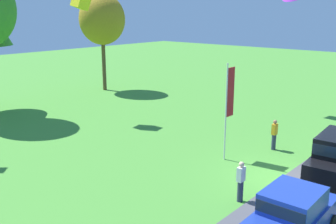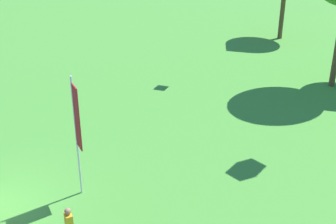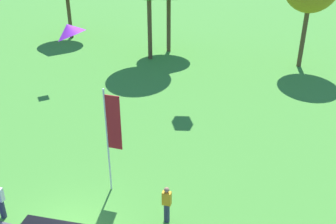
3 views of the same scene
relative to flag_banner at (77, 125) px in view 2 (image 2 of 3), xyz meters
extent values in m
cube|color=orange|center=(2.81, -1.26, -2.00)|extent=(0.36, 0.22, 0.60)
sphere|color=#9E7051|center=(2.81, -1.26, -1.58)|extent=(0.22, 0.22, 0.22)
cylinder|color=brown|center=(-13.85, 20.67, -0.84)|extent=(0.36, 0.36, 4.68)
cylinder|color=silver|center=(-0.23, 0.00, -0.67)|extent=(0.08, 0.08, 5.02)
cube|color=red|center=(0.12, 0.00, 0.33)|extent=(0.64, 0.04, 2.51)
camera|label=1|loc=(-16.65, -10.29, 4.32)|focal=42.00mm
camera|label=2|loc=(15.25, -3.74, 7.90)|focal=50.00mm
camera|label=3|loc=(6.45, -13.00, 8.26)|focal=42.00mm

